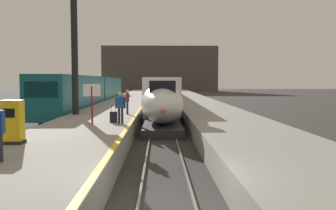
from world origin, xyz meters
TOP-DOWN VIEW (x-y plane):
  - platform_left at (-4.05, 24.75)m, footprint 4.80×110.00m
  - platform_right at (4.05, 24.75)m, footprint 4.80×110.00m
  - platform_left_safety_stripe at (-1.77, 24.75)m, footprint 0.20×107.80m
  - rail_main_left at (-0.75, 27.50)m, footprint 0.08×110.00m
  - rail_main_right at (0.75, 27.50)m, footprint 0.08×110.00m
  - rail_secondary_left at (-8.85, 27.50)m, footprint 0.08×110.00m
  - rail_secondary_right at (-7.35, 27.50)m, footprint 0.08×110.00m
  - highspeed_train_main at (0.00, 48.07)m, footprint 2.92×76.47m
  - regional_train_adjacent at (-8.10, 33.23)m, footprint 2.85×36.60m
  - station_column_mid at (-5.90, 15.39)m, footprint 4.00×0.68m
  - passenger_near_edge at (-2.26, 10.08)m, footprint 0.56×0.28m
  - passenger_mid_platform at (-2.37, 15.40)m, footprint 0.28×0.56m
  - rolling_suitcase at (-2.71, 10.64)m, footprint 0.40×0.22m
  - ticket_machine_yellow at (-5.55, 4.13)m, footprint 0.76×0.62m
  - departure_info_board at (-3.74, 9.89)m, footprint 0.90×0.10m
  - terminus_back_wall at (0.00, 102.00)m, footprint 36.00×2.00m

SIDE VIEW (x-z plane):
  - rail_main_left at x=-0.75m, z-range 0.00..0.12m
  - rail_main_right at x=0.75m, z-range 0.00..0.12m
  - rail_secondary_left at x=-8.85m, z-range 0.00..0.12m
  - rail_secondary_right at x=-7.35m, z-range 0.00..0.12m
  - platform_left at x=-4.05m, z-range 0.00..1.05m
  - platform_right at x=4.05m, z-range 0.00..1.05m
  - platform_left_safety_stripe at x=-1.77m, z-range 1.05..1.06m
  - rolling_suitcase at x=-2.71m, z-range 0.86..1.85m
  - ticket_machine_yellow at x=-5.55m, z-range 0.99..2.59m
  - highspeed_train_main at x=0.00m, z-range 0.17..3.77m
  - passenger_near_edge at x=-2.26m, z-range 1.19..2.88m
  - passenger_mid_platform at x=-2.37m, z-range 1.19..2.88m
  - regional_train_adjacent at x=-8.10m, z-range 0.23..4.03m
  - departure_info_board at x=-3.74m, z-range 1.50..3.62m
  - station_column_mid at x=-5.90m, z-range 1.99..11.23m
  - terminus_back_wall at x=0.00m, z-range 0.00..14.00m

